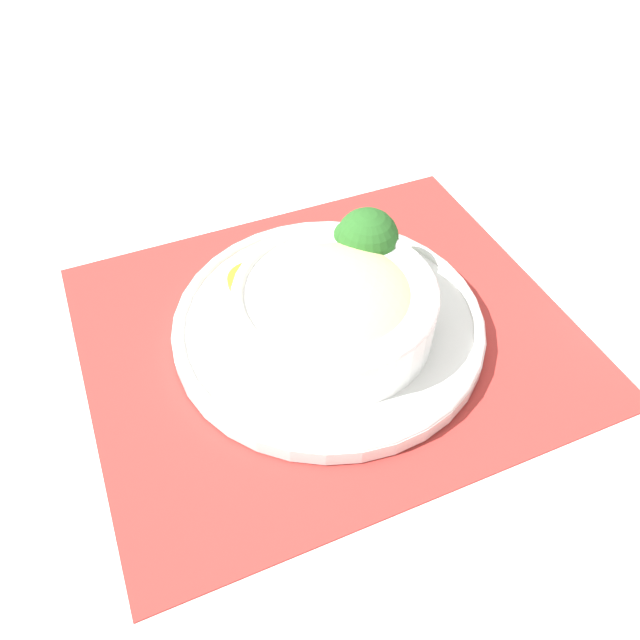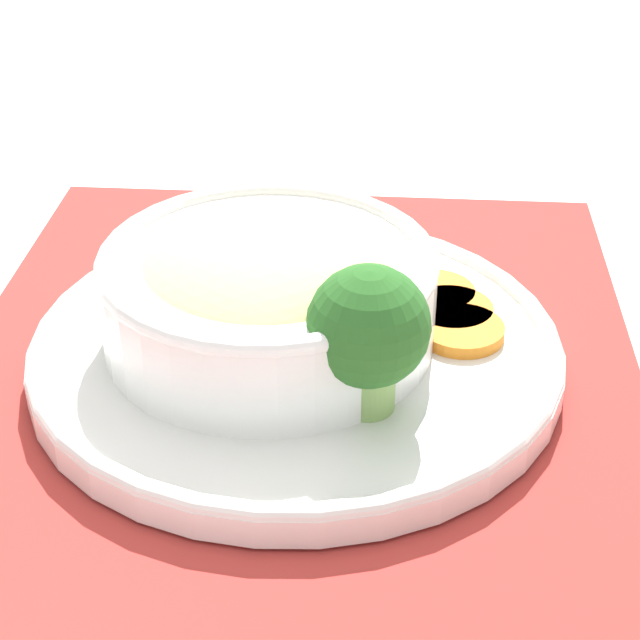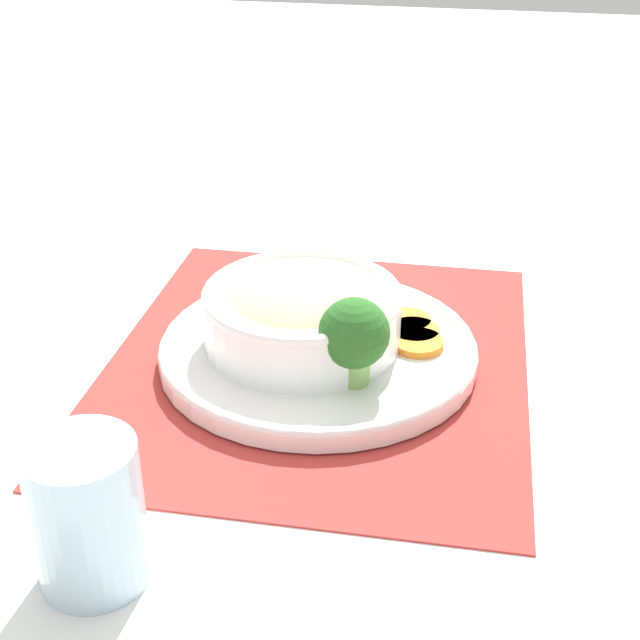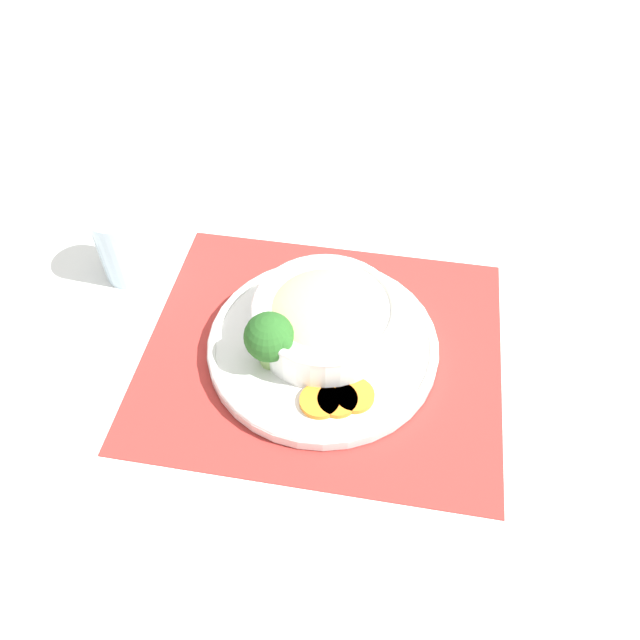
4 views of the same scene
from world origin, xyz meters
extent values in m
plane|color=white|center=(0.00, 0.00, 0.00)|extent=(4.00, 4.00, 0.00)
cube|color=#B2332D|center=(0.00, 0.00, 0.00)|extent=(0.48, 0.41, 0.00)
cylinder|color=white|center=(0.00, 0.00, 0.01)|extent=(0.30, 0.30, 0.02)
torus|color=white|center=(0.00, 0.00, 0.02)|extent=(0.30, 0.30, 0.01)
cylinder|color=white|center=(0.00, -0.02, 0.05)|extent=(0.18, 0.18, 0.05)
torus|color=white|center=(0.00, -0.02, 0.07)|extent=(0.19, 0.19, 0.01)
ellipsoid|color=beige|center=(0.00, -0.02, 0.06)|extent=(0.15, 0.15, 0.06)
cylinder|color=#84AD5B|center=(0.06, 0.04, 0.03)|extent=(0.03, 0.03, 0.03)
sphere|color=#286023|center=(0.06, 0.04, 0.07)|extent=(0.06, 0.06, 0.06)
sphere|color=#286023|center=(0.04, 0.05, 0.07)|extent=(0.03, 0.03, 0.03)
sphere|color=#286023|center=(0.07, 0.04, 0.07)|extent=(0.02, 0.02, 0.02)
cylinder|color=orange|center=(-0.01, 0.09, 0.02)|extent=(0.05, 0.05, 0.01)
cylinder|color=orange|center=(-0.04, 0.09, 0.02)|extent=(0.05, 0.05, 0.01)
cylinder|color=orange|center=(-0.05, 0.08, 0.02)|extent=(0.05, 0.05, 0.01)
camera|label=1|loc=(-0.16, -0.38, 0.46)|focal=35.00mm
camera|label=2|loc=(0.50, 0.07, 0.35)|focal=60.00mm
camera|label=3|loc=(0.71, 0.15, 0.44)|focal=50.00mm
camera|label=4|loc=(-0.10, 0.49, 0.65)|focal=35.00mm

